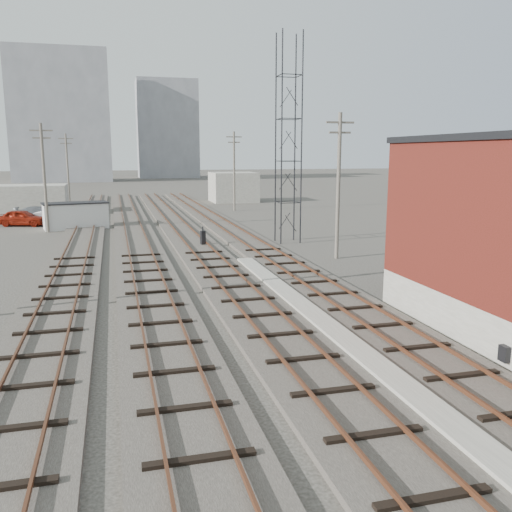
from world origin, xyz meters
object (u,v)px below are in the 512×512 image
object	(u,v)px
car_silver	(50,218)
car_grey	(40,213)
switch_stand	(203,238)
car_red	(22,218)
site_trailer	(76,215)

from	to	relation	value
car_silver	car_grey	distance (m)	4.64
switch_stand	car_silver	xyz separation A→B (m)	(-11.89, 15.96, -0.02)
switch_stand	car_silver	size ratio (longest dim) A/B	0.36
car_red	car_grey	distance (m)	4.89
car_red	car_silver	xyz separation A→B (m)	(2.32, 0.38, -0.12)
switch_stand	car_silver	bearing A→B (deg)	113.48
site_trailer	car_silver	bearing A→B (deg)	115.27
car_grey	car_silver	bearing A→B (deg)	-162.73
car_red	car_silver	distance (m)	2.35
switch_stand	car_red	size ratio (longest dim) A/B	0.31
car_red	car_grey	bearing A→B (deg)	5.60
switch_stand	car_silver	distance (m)	19.90
car_red	car_grey	size ratio (longest dim) A/B	0.96
site_trailer	car_red	xyz separation A→B (m)	(-4.89, 3.09, -0.42)
car_silver	switch_stand	bearing A→B (deg)	-121.09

